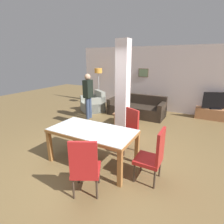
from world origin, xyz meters
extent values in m
plane|color=brown|center=(0.00, 0.00, 0.00)|extent=(18.00, 18.00, 0.00)
cube|color=silver|center=(0.00, 4.77, 1.35)|extent=(7.20, 0.06, 2.70)
cube|color=brown|center=(-0.52, 4.73, 1.60)|extent=(0.44, 0.02, 0.36)
cube|color=gray|center=(-0.52, 4.71, 1.60)|extent=(0.40, 0.01, 0.32)
cube|color=silver|center=(-0.05, 1.60, 1.35)|extent=(0.33, 0.31, 2.70)
cube|color=#9B6634|center=(0.00, -0.44, 0.73)|extent=(1.82, 0.06, 0.06)
cube|color=#9B6634|center=(0.00, 0.44, 0.73)|extent=(1.82, 0.06, 0.06)
cube|color=#9B6634|center=(-0.88, 0.00, 0.73)|extent=(0.06, 0.82, 0.06)
cube|color=#9B6634|center=(0.88, 0.00, 0.73)|extent=(0.06, 0.82, 0.06)
cube|color=silver|center=(0.00, 0.00, 0.77)|extent=(1.80, 0.92, 0.01)
cube|color=#9B6634|center=(-0.86, -0.42, 0.35)|extent=(0.08, 0.08, 0.70)
cube|color=#9B6634|center=(0.86, -0.42, 0.35)|extent=(0.08, 0.08, 0.70)
cube|color=#9B6634|center=(-0.86, 0.42, 0.35)|extent=(0.08, 0.08, 0.70)
cube|color=#9B6634|center=(0.86, 0.42, 0.35)|extent=(0.08, 0.08, 0.70)
cube|color=#AE2421|center=(0.41, 0.81, 0.41)|extent=(0.62, 0.62, 0.07)
cube|color=#AE2421|center=(0.50, 1.00, 0.75)|extent=(0.41, 0.24, 0.60)
cylinder|color=#3E3026|center=(0.49, 0.56, 0.19)|extent=(0.04, 0.04, 0.38)
cylinder|color=#3E3026|center=(0.15, 0.73, 0.19)|extent=(0.04, 0.04, 0.38)
cylinder|color=#3E3026|center=(0.66, 0.90, 0.19)|extent=(0.04, 0.04, 0.38)
cylinder|color=#3E3026|center=(0.33, 1.07, 0.19)|extent=(0.04, 0.04, 0.38)
cube|color=#AF201F|center=(1.23, 0.00, 0.41)|extent=(0.46, 0.46, 0.07)
cube|color=#AF201F|center=(1.44, 0.00, 0.75)|extent=(0.05, 0.44, 0.60)
cylinder|color=#3E3026|center=(1.04, -0.19, 0.19)|extent=(0.04, 0.04, 0.38)
cylinder|color=#3E3026|center=(1.04, 0.19, 0.19)|extent=(0.04, 0.04, 0.38)
cylinder|color=#3E3026|center=(1.42, -0.19, 0.19)|extent=(0.04, 0.04, 0.38)
cylinder|color=#3E3026|center=(1.42, 0.19, 0.19)|extent=(0.04, 0.04, 0.38)
cube|color=red|center=(0.41, -0.79, 0.41)|extent=(0.62, 0.62, 0.07)
cube|color=red|center=(0.50, -0.97, 0.75)|extent=(0.41, 0.25, 0.60)
cylinder|color=#3E3026|center=(0.15, -0.71, 0.19)|extent=(0.04, 0.04, 0.38)
cylinder|color=#3E3026|center=(0.49, -0.53, 0.19)|extent=(0.04, 0.04, 0.38)
cylinder|color=#3E3026|center=(0.33, -1.04, 0.19)|extent=(0.04, 0.04, 0.38)
cylinder|color=#3E3026|center=(0.67, -0.87, 0.19)|extent=(0.04, 0.04, 0.38)
cube|color=#31271F|center=(-0.35, 3.55, 0.21)|extent=(2.20, 0.93, 0.42)
cube|color=#31271F|center=(-0.35, 3.93, 0.61)|extent=(2.20, 0.18, 0.38)
cube|color=#31271F|center=(0.67, 3.55, 0.32)|extent=(0.16, 0.93, 0.63)
cube|color=#31271F|center=(-1.37, 3.55, 0.32)|extent=(0.16, 0.93, 0.63)
cube|color=gray|center=(-2.21, 3.20, 0.20)|extent=(1.17, 1.17, 0.40)
cube|color=gray|center=(-2.01, 3.47, 0.64)|extent=(0.78, 0.63, 0.48)
cube|color=gray|center=(-1.93, 3.00, 0.33)|extent=(0.61, 0.78, 0.66)
cube|color=gray|center=(-2.49, 3.40, 0.33)|extent=(0.61, 0.78, 0.66)
cube|color=#AA7049|center=(-0.35, 2.47, 0.40)|extent=(0.68, 0.60, 0.04)
cube|color=#AA7049|center=(-0.35, 2.47, 0.19)|extent=(0.60, 0.52, 0.38)
cylinder|color=#194C23|center=(-0.42, 2.48, 0.51)|extent=(0.08, 0.08, 0.19)
cylinder|color=#194C23|center=(-0.42, 2.48, 0.64)|extent=(0.03, 0.03, 0.07)
cylinder|color=#B7B7BC|center=(-0.42, 2.48, 0.68)|extent=(0.03, 0.03, 0.01)
cube|color=#B07148|center=(2.39, 4.49, 0.21)|extent=(1.29, 0.40, 0.41)
cube|color=black|center=(2.39, 4.49, 0.43)|extent=(0.44, 0.34, 0.03)
cube|color=black|center=(2.39, 4.49, 0.74)|extent=(0.91, 0.44, 0.60)
cylinder|color=#B7B7BC|center=(-2.56, 4.26, 0.01)|extent=(0.32, 0.32, 0.02)
cylinder|color=#B7B7BC|center=(-2.56, 4.26, 0.78)|extent=(0.04, 0.04, 1.52)
cylinder|color=#F29E38|center=(-2.56, 4.26, 1.65)|extent=(0.35, 0.35, 0.22)
cylinder|color=#374765|center=(-1.82, 2.47, 0.41)|extent=(0.13, 0.13, 0.82)
cylinder|color=#374765|center=(-1.81, 2.30, 0.41)|extent=(0.13, 0.13, 0.82)
cube|color=black|center=(-1.82, 2.38, 1.14)|extent=(0.24, 0.39, 0.65)
sphere|color=tan|center=(-1.82, 2.38, 1.57)|extent=(0.22, 0.22, 0.22)
camera|label=1|loc=(1.99, -2.80, 2.21)|focal=28.00mm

